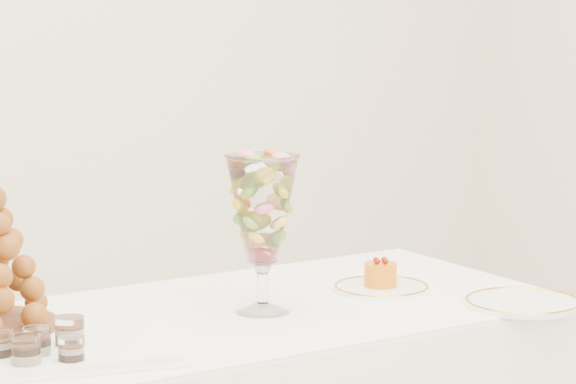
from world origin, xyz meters
TOP-DOWN VIEW (x-y plane):
  - macaron_vase at (0.08, 0.26)m, footprint 0.16×0.16m
  - cake_plate at (0.42, 0.27)m, footprint 0.23×0.23m
  - spare_plate at (0.59, -0.02)m, footprint 0.26×0.26m
  - verrine_b at (-0.49, 0.15)m, footprint 0.06×0.06m
  - verrine_c at (-0.41, 0.17)m, footprint 0.07×0.07m
  - verrine_d at (-0.53, 0.10)m, footprint 0.06×0.06m
  - verrine_e at (-0.46, 0.07)m, footprint 0.05×0.05m
  - mousse_cake at (0.42, 0.27)m, footprint 0.08×0.08m

SIDE VIEW (x-z plane):
  - cake_plate at x=0.42m, z-range 0.68..0.69m
  - spare_plate at x=0.59m, z-range 0.68..0.69m
  - verrine_e at x=-0.46m, z-range 0.68..0.74m
  - verrine_b at x=-0.49m, z-range 0.68..0.75m
  - verrine_d at x=-0.53m, z-range 0.68..0.75m
  - mousse_cake at x=0.42m, z-range 0.68..0.75m
  - verrine_c at x=-0.41m, z-range 0.68..0.75m
  - macaron_vase at x=0.08m, z-range 0.73..1.07m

